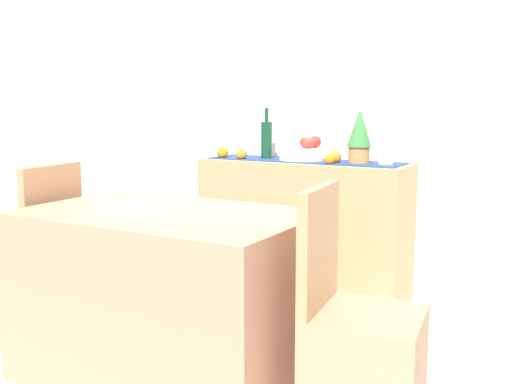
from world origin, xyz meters
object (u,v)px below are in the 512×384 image
Objects in this scene: wine_bottle at (266,139)px; potted_plant at (359,134)px; ceramic_vase at (386,147)px; chair_by_corner at (360,361)px; fruit_bowl at (301,154)px; chair_near_window at (31,288)px; dining_table at (168,295)px; open_book at (139,207)px; sideboard_console at (303,227)px.

potted_plant is (0.62, -0.00, 0.05)m from wine_bottle.
ceramic_vase is (0.79, -0.00, -0.02)m from wine_bottle.
potted_plant reaches higher than chair_by_corner.
ceramic_vase is 0.64× the size of potted_plant.
fruit_bowl is 1.32× the size of ceramic_vase.
wine_bottle reaches higher than fruit_bowl.
chair_near_window is at bearing 179.87° from chair_by_corner.
ceramic_vase is 0.17× the size of dining_table.
fruit_bowl is at bearing 180.00° from ceramic_vase.
wine_bottle is 1.67m from chair_near_window.
chair_near_window reaches higher than open_book.
chair_by_corner is (0.88, -1.39, -0.15)m from sideboard_console.
fruit_bowl is at bearing 90.79° from dining_table.
potted_plant reaches higher than sideboard_console.
potted_plant is 1.50m from open_book.
wine_bottle is 1.93m from chair_by_corner.
fruit_bowl is 0.40m from potted_plant.
dining_table is (0.27, -1.39, -0.60)m from wine_bottle.
ceramic_vase reaches higher than chair_near_window.
open_book is 1.13m from chair_by_corner.
ceramic_vase reaches higher than sideboard_console.
wine_bottle is at bearing 100.93° from dining_table.
dining_table is 1.37× the size of chair_by_corner.
chair_by_corner is (1.76, -0.00, 0.00)m from chair_near_window.
open_book is (-0.14, -1.39, 0.33)m from sideboard_console.
ceramic_vase is at bearing 104.49° from chair_by_corner.
wine_bottle reaches higher than dining_table.
wine_bottle is at bearing 180.00° from sideboard_console.
open_book is (-0.14, -0.00, 0.38)m from dining_table.
ceramic_vase reaches higher than fruit_bowl.
chair_by_corner reaches higher than open_book.
fruit_bowl is at bearing 122.88° from chair_by_corner.
fruit_bowl is 1.76m from chair_by_corner.
dining_table is at bearing -110.54° from ceramic_vase.
dining_table is (-0.36, -1.39, -0.64)m from potted_plant.
potted_plant is 1.17× the size of open_book.
dining_table is at bearing -4.23° from open_book.
fruit_bowl is 0.98× the size of open_book.
chair_near_window is (-0.87, -1.38, -0.15)m from sideboard_console.
potted_plant reaches higher than open_book.
chair_by_corner is at bearing -5.29° from open_book.
ceramic_vase is at bearing 44.73° from chair_near_window.
open_book is (0.12, -1.39, -0.22)m from wine_bottle.
ceramic_vase is 1.59m from dining_table.
sideboard_console is at bearing -0.00° from wine_bottle.
chair_by_corner is at bearing -69.39° from potted_plant.
wine_bottle reaches higher than open_book.
dining_table is 4.39× the size of open_book.
wine_bottle reaches higher than sideboard_console.
ceramic_vase is 1.59m from chair_by_corner.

